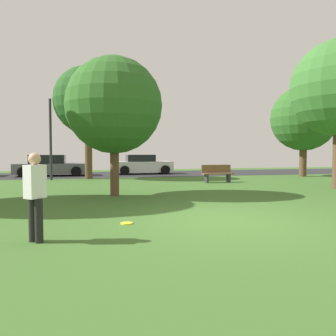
# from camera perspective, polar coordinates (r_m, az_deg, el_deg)

# --- Properties ---
(ground_plane) EXTENTS (44.00, 44.00, 0.00)m
(ground_plane) POSITION_cam_1_polar(r_m,az_deg,el_deg) (7.69, 9.44, -8.97)
(ground_plane) COLOR #3D6628
(road_strip) EXTENTS (44.00, 6.40, 0.01)m
(road_strip) POSITION_cam_1_polar(r_m,az_deg,el_deg) (23.17, -6.28, -1.06)
(road_strip) COLOR #28282B
(road_strip) RESTS_ON ground_plane
(oak_tree_left) EXTENTS (4.11, 4.11, 5.76)m
(oak_tree_left) POSITION_cam_1_polar(r_m,az_deg,el_deg) (22.59, 22.67, 8.00)
(oak_tree_left) COLOR brown
(oak_tree_left) RESTS_ON ground_plane
(oak_tree_right) EXTENTS (3.41, 3.41, 4.92)m
(oak_tree_right) POSITION_cam_1_polar(r_m,az_deg,el_deg) (11.89, -9.42, 10.70)
(oak_tree_right) COLOR brown
(oak_tree_right) RESTS_ON ground_plane
(maple_tree_near) EXTENTS (3.92, 3.92, 6.51)m
(maple_tree_near) POSITION_cam_1_polar(r_m,az_deg,el_deg) (19.78, -13.85, 11.36)
(maple_tree_near) COLOR brown
(maple_tree_near) RESTS_ON ground_plane
(person_catcher) EXTENTS (0.38, 0.38, 1.55)m
(person_catcher) POSITION_cam_1_polar(r_m,az_deg,el_deg) (6.09, -22.21, -4.17)
(person_catcher) COLOR black
(person_catcher) RESTS_ON ground_plane
(frisbee_disc) EXTENTS (0.27, 0.27, 0.03)m
(frisbee_disc) POSITION_cam_1_polar(r_m,az_deg,el_deg) (7.26, -7.24, -9.56)
(frisbee_disc) COLOR yellow
(frisbee_disc) RESTS_ON ground_plane
(parked_car_grey) EXTENTS (4.54, 2.11, 1.38)m
(parked_car_grey) POSITION_cam_1_polar(r_m,az_deg,el_deg) (22.71, -19.85, 0.30)
(parked_car_grey) COLOR slate
(parked_car_grey) RESTS_ON ground_plane
(parked_car_white) EXTENTS (4.04, 1.95, 1.37)m
(parked_car_white) POSITION_cam_1_polar(r_m,az_deg,el_deg) (23.22, -4.46, 0.52)
(parked_car_white) COLOR white
(parked_car_white) RESTS_ON ground_plane
(park_bench) EXTENTS (1.60, 0.45, 0.90)m
(park_bench) POSITION_cam_1_polar(r_m,az_deg,el_deg) (16.96, 8.57, -0.93)
(park_bench) COLOR brown
(park_bench) RESTS_ON ground_plane
(street_lamp_post) EXTENTS (0.14, 0.14, 4.50)m
(street_lamp_post) POSITION_cam_1_polar(r_m,az_deg,el_deg) (19.24, -19.85, 4.70)
(street_lamp_post) COLOR #2D2D33
(street_lamp_post) RESTS_ON ground_plane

